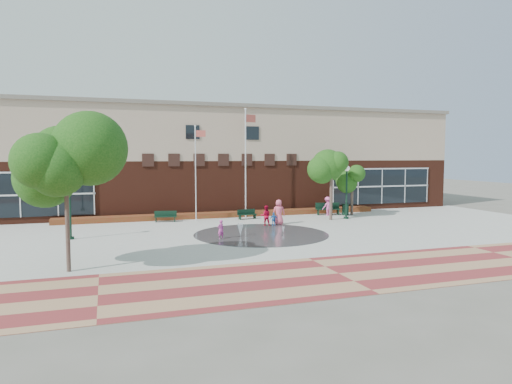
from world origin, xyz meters
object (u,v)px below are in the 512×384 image
object	(u,v)px
trash_can	(345,210)
child_splash	(221,230)
bench_left	(165,219)
flagpole_right	(246,157)
tree_big_left	(65,160)
flagpole_left	(196,168)

from	to	relation	value
trash_can	child_splash	world-z (taller)	child_splash
bench_left	child_splash	bearing A→B (deg)	-62.93
flagpole_right	tree_big_left	xyz separation A→B (m)	(-12.21, -14.13, -0.11)
tree_big_left	child_splash	size ratio (longest dim) A/B	5.73
flagpole_left	tree_big_left	distance (m)	15.47
flagpole_right	tree_big_left	world-z (taller)	flagpole_right
tree_big_left	child_splash	world-z (taller)	tree_big_left
flagpole_right	child_splash	xyz separation A→B (m)	(-4.26, -8.76, -4.27)
flagpole_right	child_splash	distance (m)	10.64
bench_left	child_splash	world-z (taller)	child_splash
tree_big_left	bench_left	bearing A→B (deg)	66.98
bench_left	flagpole_right	bearing A→B (deg)	17.53
flagpole_left	child_splash	xyz separation A→B (m)	(-0.07, -7.84, -3.43)
flagpole_right	trash_can	xyz separation A→B (m)	(8.14, -1.46, -4.37)
flagpole_left	flagpole_right	distance (m)	4.37
flagpole_left	child_splash	size ratio (longest dim) A/B	6.21
flagpole_left	trash_can	xyz separation A→B (m)	(12.34, -0.54, -3.53)
trash_can	tree_big_left	world-z (taller)	tree_big_left
tree_big_left	flagpole_right	bearing A→B (deg)	49.18
bench_left	tree_big_left	xyz separation A→B (m)	(-5.73, -13.47, 4.48)
flagpole_left	tree_big_left	xyz separation A→B (m)	(-8.02, -13.22, 0.74)
flagpole_right	bench_left	distance (m)	7.97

